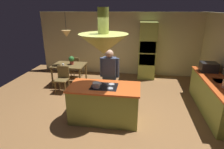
# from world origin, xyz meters

# --- Properties ---
(ground) EXTENTS (8.16, 8.16, 0.00)m
(ground) POSITION_xyz_m (0.00, 0.00, 0.00)
(ground) COLOR olive
(wall_back) EXTENTS (6.80, 0.10, 2.55)m
(wall_back) POSITION_xyz_m (0.00, 3.45, 1.27)
(wall_back) COLOR beige
(wall_back) RESTS_ON ground
(kitchen_island) EXTENTS (1.73, 0.90, 0.92)m
(kitchen_island) POSITION_xyz_m (0.00, -0.20, 0.46)
(kitchen_island) COLOR #939E42
(kitchen_island) RESTS_ON ground
(counter_run_right) EXTENTS (0.73, 2.54, 0.90)m
(counter_run_right) POSITION_xyz_m (2.84, 0.60, 0.46)
(counter_run_right) COLOR #939E42
(counter_run_right) RESTS_ON ground
(oven_tower) EXTENTS (0.66, 0.62, 2.20)m
(oven_tower) POSITION_xyz_m (1.10, 3.04, 1.10)
(oven_tower) COLOR #939E42
(oven_tower) RESTS_ON ground
(dining_table) EXTENTS (1.14, 0.85, 0.76)m
(dining_table) POSITION_xyz_m (-1.70, 1.90, 0.66)
(dining_table) COLOR brown
(dining_table) RESTS_ON ground
(person_at_island) EXTENTS (0.53, 0.22, 1.65)m
(person_at_island) POSITION_xyz_m (0.01, 0.52, 0.94)
(person_at_island) COLOR tan
(person_at_island) RESTS_ON ground
(range_hood) EXTENTS (1.10, 1.10, 1.00)m
(range_hood) POSITION_xyz_m (0.00, -0.20, 1.95)
(range_hood) COLOR #939E42
(pendant_light_over_table) EXTENTS (0.32, 0.32, 0.82)m
(pendant_light_over_table) POSITION_xyz_m (-1.70, 1.90, 1.86)
(pendant_light_over_table) COLOR #E0B266
(chair_facing_island) EXTENTS (0.40, 0.40, 0.87)m
(chair_facing_island) POSITION_xyz_m (-1.70, 1.25, 0.50)
(chair_facing_island) COLOR brown
(chair_facing_island) RESTS_ON ground
(chair_by_back_wall) EXTENTS (0.40, 0.40, 0.87)m
(chair_by_back_wall) POSITION_xyz_m (-1.70, 2.55, 0.50)
(chair_by_back_wall) COLOR brown
(chair_by_back_wall) RESTS_ON ground
(potted_plant_on_table) EXTENTS (0.20, 0.20, 0.30)m
(potted_plant_on_table) POSITION_xyz_m (-1.60, 1.94, 0.93)
(potted_plant_on_table) COLOR #99382D
(potted_plant_on_table) RESTS_ON dining_table
(cup_on_table) EXTENTS (0.07, 0.07, 0.09)m
(cup_on_table) POSITION_xyz_m (-1.83, 1.69, 0.81)
(cup_on_table) COLOR white
(cup_on_table) RESTS_ON dining_table
(microwave_on_counter) EXTENTS (0.46, 0.36, 0.28)m
(microwave_on_counter) POSITION_xyz_m (2.84, 1.35, 1.04)
(microwave_on_counter) COLOR #232326
(microwave_on_counter) RESTS_ON counter_run_right
(cooking_pot_on_cooktop) EXTENTS (0.18, 0.18, 0.12)m
(cooking_pot_on_cooktop) POSITION_xyz_m (-0.16, -0.33, 0.98)
(cooking_pot_on_cooktop) COLOR #B2B2B7
(cooking_pot_on_cooktop) RESTS_ON kitchen_island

